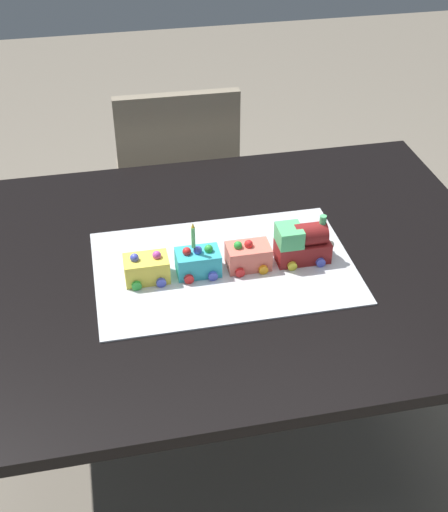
% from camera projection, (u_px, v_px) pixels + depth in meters
% --- Properties ---
extents(ground_plane, '(8.00, 8.00, 0.00)m').
position_uv_depth(ground_plane, '(215.00, 460.00, 2.07)').
color(ground_plane, gray).
extents(dining_table, '(1.40, 1.00, 0.74)m').
position_uv_depth(dining_table, '(213.00, 296.00, 1.70)').
color(dining_table, black).
rests_on(dining_table, ground).
extents(chair, '(0.41, 0.41, 0.86)m').
position_uv_depth(chair, '(177.00, 184.00, 2.46)').
color(chair, gray).
rests_on(chair, ground).
extents(cake_board, '(0.60, 0.40, 0.00)m').
position_uv_depth(cake_board, '(224.00, 267.00, 1.62)').
color(cake_board, silver).
rests_on(cake_board, dining_table).
extents(cake_locomotive, '(0.14, 0.08, 0.12)m').
position_uv_depth(cake_locomotive, '(302.00, 243.00, 1.61)').
color(cake_locomotive, maroon).
rests_on(cake_locomotive, cake_board).
extents(cake_car_tanker_coral, '(0.10, 0.08, 0.07)m').
position_uv_depth(cake_car_tanker_coral, '(248.00, 256.00, 1.60)').
color(cake_car_tanker_coral, '#F27260').
rests_on(cake_car_tanker_coral, cake_board).
extents(cake_car_hopper_turquoise, '(0.10, 0.08, 0.07)m').
position_uv_depth(cake_car_hopper_turquoise, '(198.00, 262.00, 1.58)').
color(cake_car_hopper_turquoise, '#38B7C6').
rests_on(cake_car_hopper_turquoise, cake_board).
extents(cake_car_flatbed_lemon, '(0.10, 0.08, 0.07)m').
position_uv_depth(cake_car_flatbed_lemon, '(147.00, 268.00, 1.56)').
color(cake_car_flatbed_lemon, '#F4E04C').
rests_on(cake_car_flatbed_lemon, cake_board).
extents(birthday_candle, '(0.01, 0.01, 0.06)m').
position_uv_depth(birthday_candle, '(193.00, 236.00, 1.54)').
color(birthday_candle, '#66D872').
rests_on(birthday_candle, cake_car_hopper_turquoise).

